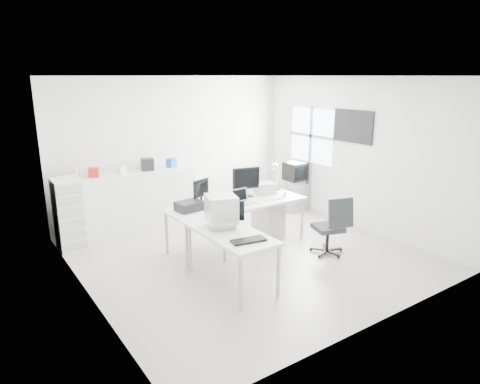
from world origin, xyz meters
TOP-DOWN VIEW (x-y plane):
  - floor at (0.00, 0.00)m, footprint 5.00×5.00m
  - ceiling at (0.00, 0.00)m, footprint 5.00×5.00m
  - back_wall at (0.00, 2.50)m, footprint 5.00×0.02m
  - left_wall at (-2.50, 0.00)m, footprint 0.02×5.00m
  - right_wall at (2.50, 0.00)m, footprint 0.02×5.00m
  - window at (2.48, 1.20)m, footprint 0.02×1.20m
  - wall_picture at (2.47, 0.10)m, footprint 0.04×0.90m
  - main_desk at (0.09, 0.41)m, footprint 2.40×0.80m
  - side_desk at (-0.76, -0.69)m, footprint 0.70×1.40m
  - drawer_pedestal at (0.79, 0.46)m, footprint 0.40×0.50m
  - inkjet_printer at (-0.76, 0.51)m, footprint 0.43×0.35m
  - lcd_monitor_small at (-0.46, 0.66)m, footprint 0.38×0.29m
  - lcd_monitor_large at (0.44, 0.66)m, footprint 0.53×0.31m
  - laptop at (0.14, 0.31)m, footprint 0.37×0.37m
  - white_keyboard at (0.74, 0.26)m, footprint 0.41×0.18m
  - white_mouse at (1.04, 0.31)m, footprint 0.07×0.07m
  - laser_printer at (0.84, 0.63)m, footprint 0.39×0.35m
  - desk_lamp at (1.19, 0.71)m, footprint 0.20×0.20m
  - crt_monitor at (-0.76, -0.44)m, footprint 0.56×0.56m
  - black_keyboard at (-0.76, -1.09)m, footprint 0.48×0.25m
  - office_chair at (1.10, -0.71)m, footprint 0.70×0.70m
  - tv_cabinet at (2.22, 1.37)m, footprint 0.53×0.43m
  - crt_tv at (2.22, 1.37)m, footprint 0.50×0.48m
  - sideboard at (-0.91, 2.24)m, footprint 2.16×0.54m
  - clutter_box_a at (-1.71, 2.24)m, footprint 0.21×0.20m
  - clutter_box_b at (-1.21, 2.24)m, footprint 0.16×0.15m
  - clutter_box_c at (-0.71, 2.24)m, footprint 0.26×0.25m
  - clutter_box_d at (-0.21, 2.24)m, footprint 0.21×0.20m
  - clutter_bottle at (-2.01, 2.28)m, footprint 0.07×0.07m
  - filing_cabinet at (-2.28, 1.87)m, footprint 0.42×0.50m

SIDE VIEW (x-z plane):
  - floor at x=0.00m, z-range -0.01..0.01m
  - tv_cabinet at x=2.22m, z-range 0.00..0.58m
  - drawer_pedestal at x=0.79m, z-range 0.00..0.60m
  - main_desk at x=0.09m, z-range 0.00..0.75m
  - side_desk at x=-0.76m, z-range 0.00..0.75m
  - office_chair at x=1.10m, z-range 0.00..0.97m
  - sideboard at x=-0.91m, z-range 0.00..1.08m
  - filing_cabinet at x=-2.28m, z-range 0.00..1.20m
  - white_keyboard at x=0.74m, z-range 0.75..0.77m
  - black_keyboard at x=-0.76m, z-range 0.75..0.78m
  - white_mouse at x=1.04m, z-range 0.75..0.82m
  - crt_tv at x=2.22m, z-range 0.58..1.03m
  - inkjet_printer at x=-0.76m, z-range 0.75..0.89m
  - laser_printer at x=0.84m, z-range 0.75..0.94m
  - laptop at x=0.14m, z-range 0.75..0.98m
  - lcd_monitor_small at x=-0.46m, z-range 0.75..1.17m
  - crt_monitor at x=-0.76m, z-range 0.75..1.26m
  - desk_lamp at x=1.19m, z-range 0.75..1.26m
  - lcd_monitor_large at x=0.44m, z-range 0.75..1.27m
  - clutter_box_b at x=-1.21m, z-range 1.08..1.21m
  - clutter_box_a at x=-1.71m, z-range 1.08..1.25m
  - clutter_box_d at x=-0.21m, z-range 1.08..1.25m
  - clutter_bottle at x=-2.01m, z-range 1.08..1.30m
  - clutter_box_c at x=-0.71m, z-range 1.08..1.30m
  - back_wall at x=0.00m, z-range 0.00..2.80m
  - left_wall at x=-2.50m, z-range 0.00..2.80m
  - right_wall at x=2.50m, z-range 0.00..2.80m
  - window at x=2.48m, z-range 1.05..2.15m
  - wall_picture at x=2.47m, z-range 1.60..2.20m
  - ceiling at x=0.00m, z-range 2.79..2.80m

